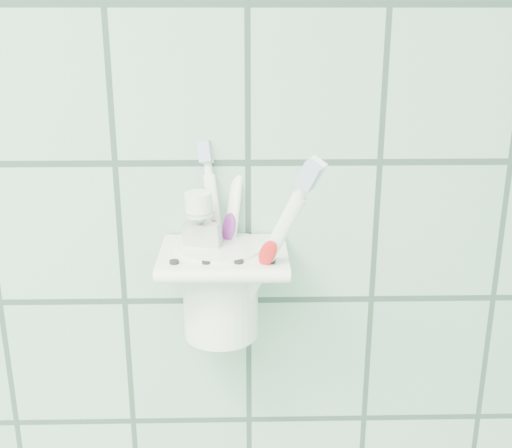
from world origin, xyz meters
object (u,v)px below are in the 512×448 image
holder_bracket (224,258)px  toothbrush_orange (230,224)px  cup (220,287)px  toothpaste_tube (207,250)px  toothbrush_blue (217,235)px  toothbrush_pink (226,240)px

holder_bracket → toothbrush_orange: size_ratio=0.58×
cup → toothpaste_tube: size_ratio=0.67×
holder_bracket → cup: 0.03m
cup → toothbrush_blue: 0.06m
cup → toothpaste_tube: toothpaste_tube is taller
cup → toothpaste_tube: 0.04m
toothbrush_blue → toothbrush_orange: (0.01, 0.02, 0.01)m
toothbrush_blue → holder_bracket: bearing=95.7°
cup → toothbrush_pink: toothbrush_pink is taller
toothbrush_orange → toothpaste_tube: toothbrush_orange is taller
holder_bracket → toothbrush_blue: bearing=-111.9°
holder_bracket → toothbrush_blue: (-0.01, -0.01, 0.03)m
toothpaste_tube → holder_bracket: bearing=-8.8°
toothbrush_orange → toothbrush_pink: bearing=-81.7°
cup → toothbrush_orange: bearing=-9.6°
cup → toothpaste_tube: (-0.01, 0.00, 0.04)m
cup → toothpaste_tube: bearing=166.5°
toothbrush_orange → toothpaste_tube: size_ratio=1.48×
toothbrush_pink → toothbrush_blue: 0.01m
cup → toothbrush_blue: bearing=-95.6°
holder_bracket → toothbrush_orange: 0.03m
toothbrush_pink → toothbrush_orange: (0.00, 0.01, 0.01)m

